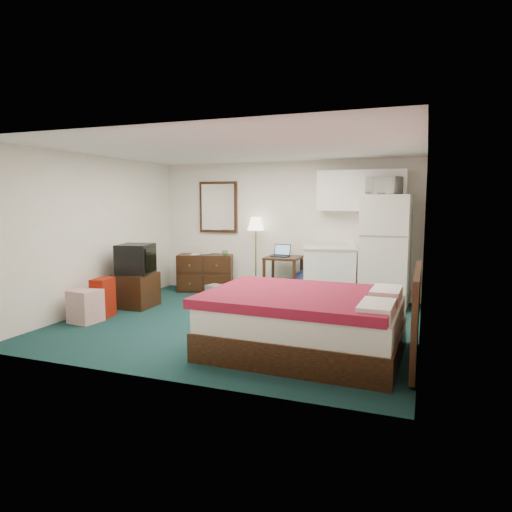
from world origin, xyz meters
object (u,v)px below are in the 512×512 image
at_px(kitchen_counter, 329,275).
at_px(fridge, 385,251).
at_px(desk, 283,278).
at_px(suitcase, 103,298).
at_px(floor_lamp, 256,256).
at_px(dresser, 206,273).
at_px(tv_stand, 136,290).
at_px(bed, 305,323).

distance_m(kitchen_counter, fridge, 1.04).
bearing_deg(desk, suitcase, -136.17).
bearing_deg(desk, floor_lamp, 156.96).
distance_m(dresser, suitcase, 2.46).
distance_m(dresser, tv_stand, 1.71).
relative_size(dresser, floor_lamp, 0.72).
xyz_separation_m(fridge, suitcase, (-3.97, -2.30, -0.64)).
bearing_deg(suitcase, floor_lamp, 49.79).
relative_size(dresser, suitcase, 1.77).
height_order(floor_lamp, tv_stand, floor_lamp).
height_order(floor_lamp, kitchen_counter, floor_lamp).
height_order(kitchen_counter, suitcase, kitchen_counter).
xyz_separation_m(desk, tv_stand, (-2.13, -1.46, -0.10)).
height_order(dresser, desk, desk).
bearing_deg(suitcase, kitchen_counter, 28.76).
distance_m(bed, suitcase, 3.34).
relative_size(floor_lamp, bed, 0.67).
relative_size(dresser, kitchen_counter, 1.12).
height_order(fridge, tv_stand, fridge).
bearing_deg(dresser, bed, -62.83).
bearing_deg(fridge, desk, -175.18).
bearing_deg(suitcase, bed, -16.11).
height_order(desk, fridge, fridge).
height_order(dresser, kitchen_counter, kitchen_counter).
distance_m(bed, tv_stand, 3.47).
bearing_deg(floor_lamp, desk, -21.48).
bearing_deg(dresser, tv_stand, -122.59).
xyz_separation_m(floor_lamp, fridge, (2.39, -0.17, 0.20)).
bearing_deg(floor_lamp, bed, -59.81).
xyz_separation_m(bed, tv_stand, (-3.23, 1.25, -0.07)).
height_order(desk, tv_stand, desk).
bearing_deg(desk, fridge, 0.83).
relative_size(dresser, fridge, 0.57).
distance_m(dresser, floor_lamp, 1.10).
relative_size(dresser, bed, 0.49).
distance_m(tv_stand, suitcase, 0.77).
bearing_deg(fridge, suitcase, -147.48).
xyz_separation_m(floor_lamp, desk, (0.62, -0.24, -0.35)).
bearing_deg(bed, fridge, 78.33).
bearing_deg(tv_stand, suitcase, -96.86).
relative_size(desk, fridge, 0.41).
xyz_separation_m(dresser, kitchen_counter, (2.49, -0.16, 0.11)).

